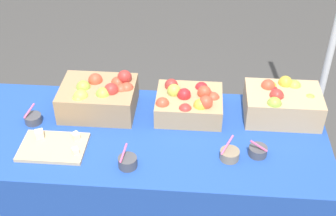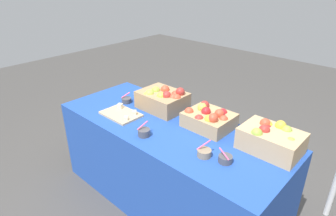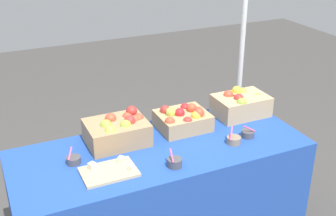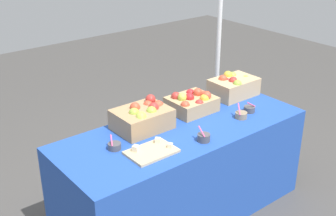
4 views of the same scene
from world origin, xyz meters
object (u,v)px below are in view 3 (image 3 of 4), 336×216
sample_bowl_mid (248,134)px  sample_bowl_far (175,162)px  apple_crate_right (118,130)px  sample_bowl_near (234,140)px  apple_crate_left (240,104)px  sample_bowl_extra (73,160)px  cutting_board_front (109,171)px  tent_pole (242,47)px  apple_crate_middle (183,119)px

sample_bowl_mid → sample_bowl_far: size_ratio=0.95×
sample_bowl_far → apple_crate_right: bearing=116.6°
apple_crate_right → sample_bowl_mid: size_ratio=3.99×
sample_bowl_near → apple_crate_left: bearing=51.8°
sample_bowl_far → apple_crate_left: bearing=30.6°
sample_bowl_mid → sample_bowl_extra: bearing=172.1°
sample_bowl_far → cutting_board_front: bearing=165.7°
sample_bowl_far → tent_pole: (1.10, 0.99, 0.29)m
apple_crate_left → sample_bowl_extra: (-1.28, -0.16, -0.06)m
sample_bowl_far → tent_pole: 1.51m
sample_bowl_near → sample_bowl_far: 0.48m
apple_crate_left → sample_bowl_near: 0.45m
sample_bowl_extra → apple_crate_right: bearing=21.8°
sample_bowl_near → tent_pole: tent_pole is taller
cutting_board_front → tent_pole: bearing=31.2°
apple_crate_left → sample_bowl_mid: 0.35m
cutting_board_front → apple_crate_middle: bearing=26.9°
apple_crate_left → sample_bowl_far: (-0.74, -0.44, -0.06)m
apple_crate_left → apple_crate_right: bearing=-178.5°
sample_bowl_near → sample_bowl_mid: 0.14m
cutting_board_front → sample_bowl_extra: (-0.16, 0.19, 0.01)m
apple_crate_right → tent_pole: tent_pole is taller
apple_crate_middle → sample_bowl_far: 0.50m
sample_bowl_near → sample_bowl_extra: bearing=169.0°
sample_bowl_mid → sample_bowl_extra: (-1.14, 0.16, -0.00)m
sample_bowl_near → tent_pole: size_ratio=0.05×
sample_bowl_near → apple_crate_right: bearing=154.3°
apple_crate_middle → sample_bowl_mid: (0.34, -0.29, -0.05)m
sample_bowl_near → sample_bowl_mid: bearing=15.5°
cutting_board_front → sample_bowl_near: size_ratio=2.94×
sample_bowl_near → tent_pole: bearing=55.0°
apple_crate_left → cutting_board_front: (-1.12, -0.35, -0.07)m
cutting_board_front → sample_bowl_far: (0.38, -0.10, 0.02)m
sample_bowl_far → sample_bowl_extra: 0.61m
sample_bowl_far → tent_pole: tent_pole is taller
cutting_board_front → tent_pole: tent_pole is taller
sample_bowl_mid → tent_pole: tent_pole is taller
sample_bowl_near → sample_bowl_mid: (0.13, 0.04, -0.00)m
sample_bowl_far → tent_pole: size_ratio=0.05×
apple_crate_middle → sample_bowl_far: (-0.27, -0.42, -0.04)m
apple_crate_left → sample_bowl_near: bearing=-128.2°
cutting_board_front → sample_bowl_far: size_ratio=3.08×
apple_crate_right → sample_bowl_near: size_ratio=3.61×
apple_crate_right → sample_bowl_far: size_ratio=3.79×
apple_crate_left → apple_crate_right: 0.95m
sample_bowl_near → sample_bowl_extra: size_ratio=1.17×
sample_bowl_mid → tent_pole: 1.04m
sample_bowl_near → apple_crate_middle: bearing=121.3°
apple_crate_middle → tent_pole: tent_pole is taller
sample_bowl_mid → tent_pole: (0.50, 0.86, 0.30)m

